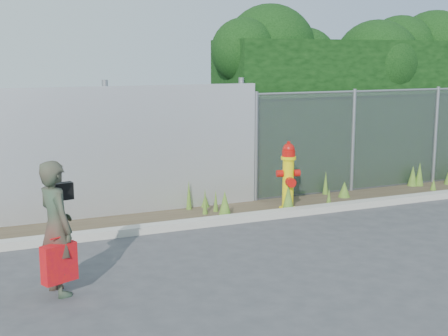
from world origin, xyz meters
TOP-DOWN VIEW (x-y plane):
  - ground at (0.00, 0.00)m, footprint 80.00×80.00m
  - curb at (0.00, 1.80)m, footprint 16.00×0.22m
  - weed_strip at (1.13, 2.47)m, footprint 16.00×1.26m
  - corrugated_fence at (-3.25, 3.01)m, footprint 8.50×0.21m
  - chainlink_fence at (4.25, 3.00)m, footprint 6.50×0.07m
  - hedge at (4.44, 4.07)m, footprint 7.61×2.14m
  - fire_hydrant at (1.24, 2.11)m, footprint 0.41×0.37m
  - woman at (-3.07, -0.18)m, footprint 0.51×0.65m
  - red_tote_bag at (-3.08, -0.35)m, footprint 0.40×0.15m
  - black_shoulder_bag at (-2.97, -0.02)m, footprint 0.26×0.11m

SIDE VIEW (x-z plane):
  - ground at x=0.00m, z-range 0.00..0.00m
  - curb at x=0.00m, z-range 0.00..0.12m
  - weed_strip at x=1.13m, z-range -0.14..0.39m
  - red_tote_bag at x=-3.08m, z-range 0.16..0.68m
  - fire_hydrant at x=1.24m, z-range -0.02..1.22m
  - woman at x=-3.07m, z-range 0.00..1.55m
  - chainlink_fence at x=4.25m, z-range 0.01..2.06m
  - corrugated_fence at x=-3.25m, z-range -0.05..2.25m
  - black_shoulder_bag at x=-2.97m, z-range 1.06..1.26m
  - hedge at x=4.44m, z-range 0.22..3.95m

